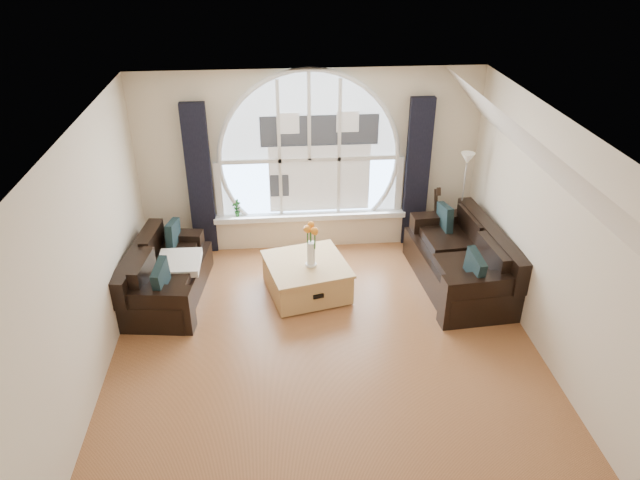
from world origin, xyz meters
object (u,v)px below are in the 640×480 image
(sofa_right, at_px, (460,260))
(floor_lamp, at_px, (462,205))
(coffee_chest, at_px, (307,276))
(potted_plant, at_px, (237,208))
(sofa_left, at_px, (166,271))
(vase_flowers, at_px, (311,240))
(guitar, at_px, (434,217))

(sofa_right, bearing_deg, floor_lamp, 69.92)
(coffee_chest, distance_m, potted_plant, 1.68)
(sofa_right, bearing_deg, sofa_left, 174.63)
(sofa_right, height_order, potted_plant, sofa_right)
(sofa_left, bearing_deg, vase_flowers, 3.36)
(vase_flowers, bearing_deg, potted_plant, 126.47)
(vase_flowers, height_order, guitar, vase_flowers)
(coffee_chest, relative_size, guitar, 0.97)
(coffee_chest, relative_size, floor_lamp, 0.64)
(coffee_chest, distance_m, vase_flowers, 0.61)
(floor_lamp, distance_m, guitar, 0.47)
(vase_flowers, relative_size, floor_lamp, 0.44)
(potted_plant, bearing_deg, vase_flowers, -53.53)
(sofa_left, bearing_deg, potted_plant, 61.50)
(vase_flowers, relative_size, potted_plant, 2.63)
(sofa_left, distance_m, vase_flowers, 1.98)
(sofa_left, bearing_deg, guitar, 21.84)
(coffee_chest, relative_size, vase_flowers, 1.47)
(coffee_chest, bearing_deg, sofa_right, -13.11)
(sofa_left, distance_m, potted_plant, 1.56)
(sofa_left, bearing_deg, coffee_chest, 5.44)
(sofa_right, height_order, guitar, guitar)
(sofa_right, relative_size, guitar, 1.85)
(sofa_left, xyz_separation_m, floor_lamp, (4.21, 0.83, 0.40))
(sofa_left, distance_m, guitar, 3.99)
(sofa_right, bearing_deg, coffee_chest, 175.69)
(coffee_chest, relative_size, potted_plant, 3.87)
(sofa_right, xyz_separation_m, vase_flowers, (-2.04, -0.08, 0.45))
(sofa_right, height_order, coffee_chest, sofa_right)
(coffee_chest, bearing_deg, potted_plant, 113.01)
(sofa_left, relative_size, potted_plant, 6.42)
(sofa_right, relative_size, floor_lamp, 1.23)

